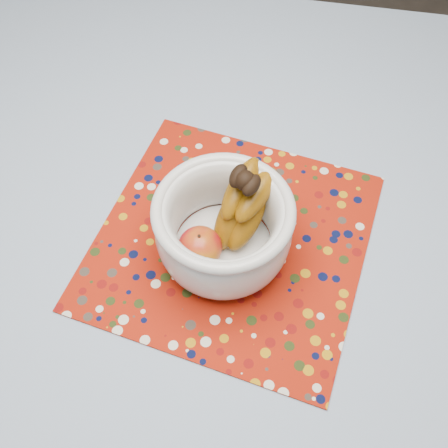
% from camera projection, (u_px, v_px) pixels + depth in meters
% --- Properties ---
extents(table, '(1.20, 1.20, 0.75)m').
position_uv_depth(table, '(211.00, 227.00, 1.05)').
color(table, brown).
rests_on(table, ground).
extents(tablecloth, '(1.32, 1.32, 0.01)m').
position_uv_depth(tablecloth, '(210.00, 204.00, 0.98)').
color(tablecloth, '#667FAA').
rests_on(tablecloth, table).
extents(placemat, '(0.53, 0.53, 0.00)m').
position_uv_depth(placemat, '(232.00, 240.00, 0.93)').
color(placemat, maroon).
rests_on(placemat, tablecloth).
extents(fruit_bowl, '(0.23, 0.24, 0.18)m').
position_uv_depth(fruit_bowl, '(229.00, 222.00, 0.85)').
color(fruit_bowl, silver).
rests_on(fruit_bowl, placemat).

